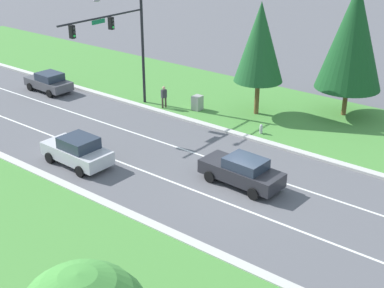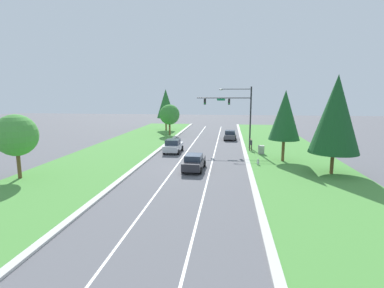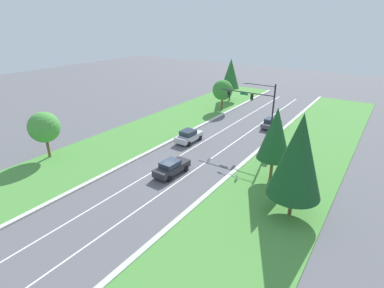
{
  "view_description": "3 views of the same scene",
  "coord_description": "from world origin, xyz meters",
  "px_view_note": "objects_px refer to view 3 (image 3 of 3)",
  "views": [
    {
      "loc": [
        -20.91,
        -13.23,
        13.51
      ],
      "look_at": [
        0.74,
        3.82,
        1.15
      ],
      "focal_mm": 50.0,
      "sensor_mm": 36.0,
      "label": 1
    },
    {
      "loc": [
        3.55,
        -28.41,
        7.41
      ],
      "look_at": [
        -0.37,
        3.23,
        2.07
      ],
      "focal_mm": 28.0,
      "sensor_mm": 36.0,
      "label": 2
    },
    {
      "loc": [
        18.24,
        -22.48,
        15.73
      ],
      "look_at": [
        -0.89,
        5.68,
        1.32
      ],
      "focal_mm": 28.0,
      "sensor_mm": 36.0,
      "label": 3
    }
  ],
  "objects_px": {
    "graphite_sedan": "(271,123)",
    "conifer_near_right_tree": "(275,134)",
    "traffic_signal_mast": "(258,105)",
    "fire_hydrant": "(237,177)",
    "oak_near_left_tree": "(44,127)",
    "conifer_far_right_tree": "(298,156)",
    "conifer_mid_left_tree": "(231,74)",
    "silver_sedan": "(189,136)",
    "utility_cabinet": "(266,157)",
    "charcoal_sedan": "(171,167)",
    "pedestrian": "(264,146)",
    "oak_far_left_tree": "(223,90)"
  },
  "relations": [
    {
      "from": "graphite_sedan",
      "to": "traffic_signal_mast",
      "type": "bearing_deg",
      "value": -83.3
    },
    {
      "from": "silver_sedan",
      "to": "oak_near_left_tree",
      "type": "distance_m",
      "value": 17.91
    },
    {
      "from": "silver_sedan",
      "to": "traffic_signal_mast",
      "type": "bearing_deg",
      "value": 28.61
    },
    {
      "from": "traffic_signal_mast",
      "to": "conifer_mid_left_tree",
      "type": "xyz_separation_m",
      "value": [
        -13.68,
        18.95,
        -0.08
      ]
    },
    {
      "from": "conifer_far_right_tree",
      "to": "silver_sedan",
      "type": "bearing_deg",
      "value": 152.47
    },
    {
      "from": "silver_sedan",
      "to": "conifer_near_right_tree",
      "type": "bearing_deg",
      "value": -14.55
    },
    {
      "from": "utility_cabinet",
      "to": "traffic_signal_mast",
      "type": "bearing_deg",
      "value": 128.05
    },
    {
      "from": "charcoal_sedan",
      "to": "pedestrian",
      "type": "height_order",
      "value": "pedestrian"
    },
    {
      "from": "silver_sedan",
      "to": "conifer_mid_left_tree",
      "type": "relative_size",
      "value": 0.52
    },
    {
      "from": "utility_cabinet",
      "to": "conifer_far_right_tree",
      "type": "xyz_separation_m",
      "value": [
        5.56,
        -8.65,
        5.04
      ]
    },
    {
      "from": "silver_sedan",
      "to": "utility_cabinet",
      "type": "distance_m",
      "value": 11.06
    },
    {
      "from": "traffic_signal_mast",
      "to": "oak_near_left_tree",
      "type": "bearing_deg",
      "value": -137.12
    },
    {
      "from": "utility_cabinet",
      "to": "oak_near_left_tree",
      "type": "height_order",
      "value": "oak_near_left_tree"
    },
    {
      "from": "conifer_near_right_tree",
      "to": "oak_near_left_tree",
      "type": "height_order",
      "value": "conifer_near_right_tree"
    },
    {
      "from": "silver_sedan",
      "to": "utility_cabinet",
      "type": "xyz_separation_m",
      "value": [
        11.05,
        -0.01,
        -0.29
      ]
    },
    {
      "from": "utility_cabinet",
      "to": "charcoal_sedan",
      "type": "bearing_deg",
      "value": -130.42
    },
    {
      "from": "conifer_far_right_tree",
      "to": "conifer_mid_left_tree",
      "type": "xyz_separation_m",
      "value": [
        -22.41,
        31.66,
        -0.13
      ]
    },
    {
      "from": "traffic_signal_mast",
      "to": "conifer_mid_left_tree",
      "type": "relative_size",
      "value": 1.0
    },
    {
      "from": "pedestrian",
      "to": "conifer_far_right_tree",
      "type": "bearing_deg",
      "value": 138.81
    },
    {
      "from": "fire_hydrant",
      "to": "utility_cabinet",
      "type": "bearing_deg",
      "value": 81.22
    },
    {
      "from": "graphite_sedan",
      "to": "utility_cabinet",
      "type": "distance_m",
      "value": 12.44
    },
    {
      "from": "graphite_sedan",
      "to": "oak_near_left_tree",
      "type": "bearing_deg",
      "value": -123.75
    },
    {
      "from": "traffic_signal_mast",
      "to": "conifer_far_right_tree",
      "type": "distance_m",
      "value": 15.41
    },
    {
      "from": "fire_hydrant",
      "to": "oak_near_left_tree",
      "type": "height_order",
      "value": "oak_near_left_tree"
    },
    {
      "from": "graphite_sedan",
      "to": "conifer_mid_left_tree",
      "type": "height_order",
      "value": "conifer_mid_left_tree"
    },
    {
      "from": "graphite_sedan",
      "to": "conifer_mid_left_tree",
      "type": "distance_m",
      "value": 17.81
    },
    {
      "from": "oak_near_left_tree",
      "to": "conifer_far_right_tree",
      "type": "xyz_separation_m",
      "value": [
        27.79,
        5.0,
        1.71
      ]
    },
    {
      "from": "fire_hydrant",
      "to": "conifer_mid_left_tree",
      "type": "bearing_deg",
      "value": 118.9
    },
    {
      "from": "fire_hydrant",
      "to": "conifer_far_right_tree",
      "type": "height_order",
      "value": "conifer_far_right_tree"
    },
    {
      "from": "silver_sedan",
      "to": "conifer_near_right_tree",
      "type": "height_order",
      "value": "conifer_near_right_tree"
    },
    {
      "from": "pedestrian",
      "to": "oak_far_left_tree",
      "type": "relative_size",
      "value": 0.3
    },
    {
      "from": "traffic_signal_mast",
      "to": "fire_hydrant",
      "type": "height_order",
      "value": "traffic_signal_mast"
    },
    {
      "from": "silver_sedan",
      "to": "conifer_near_right_tree",
      "type": "relative_size",
      "value": 0.56
    },
    {
      "from": "silver_sedan",
      "to": "fire_hydrant",
      "type": "distance_m",
      "value": 11.74
    },
    {
      "from": "pedestrian",
      "to": "conifer_near_right_tree",
      "type": "relative_size",
      "value": 0.22
    },
    {
      "from": "pedestrian",
      "to": "conifer_far_right_tree",
      "type": "relative_size",
      "value": 0.18
    },
    {
      "from": "fire_hydrant",
      "to": "conifer_mid_left_tree",
      "type": "xyz_separation_m",
      "value": [
        -15.95,
        28.88,
        5.12
      ]
    },
    {
      "from": "fire_hydrant",
      "to": "conifer_near_right_tree",
      "type": "xyz_separation_m",
      "value": [
        2.88,
        2.15,
        4.79
      ]
    },
    {
      "from": "silver_sedan",
      "to": "pedestrian",
      "type": "xyz_separation_m",
      "value": [
        9.9,
        2.13,
        0.09
      ]
    },
    {
      "from": "traffic_signal_mast",
      "to": "oak_near_left_tree",
      "type": "xyz_separation_m",
      "value": [
        -19.06,
        -17.7,
        -1.66
      ]
    },
    {
      "from": "traffic_signal_mast",
      "to": "pedestrian",
      "type": "relative_size",
      "value": 4.97
    },
    {
      "from": "conifer_near_right_tree",
      "to": "pedestrian",
      "type": "bearing_deg",
      "value": 118.03
    },
    {
      "from": "utility_cabinet",
      "to": "fire_hydrant",
      "type": "relative_size",
      "value": 1.6
    },
    {
      "from": "graphite_sedan",
      "to": "conifer_near_right_tree",
      "type": "bearing_deg",
      "value": -67.52
    },
    {
      "from": "traffic_signal_mast",
      "to": "pedestrian",
      "type": "bearing_deg",
      "value": -43.38
    },
    {
      "from": "charcoal_sedan",
      "to": "conifer_near_right_tree",
      "type": "height_order",
      "value": "conifer_near_right_tree"
    },
    {
      "from": "conifer_near_right_tree",
      "to": "graphite_sedan",
      "type": "bearing_deg",
      "value": 110.33
    },
    {
      "from": "traffic_signal_mast",
      "to": "oak_far_left_tree",
      "type": "xyz_separation_m",
      "value": [
        -11.49,
        11.8,
        -1.8
      ]
    },
    {
      "from": "traffic_signal_mast",
      "to": "pedestrian",
      "type": "xyz_separation_m",
      "value": [
        2.02,
        -1.91,
        -4.61
      ]
    },
    {
      "from": "silver_sedan",
      "to": "pedestrian",
      "type": "relative_size",
      "value": 2.58
    }
  ]
}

